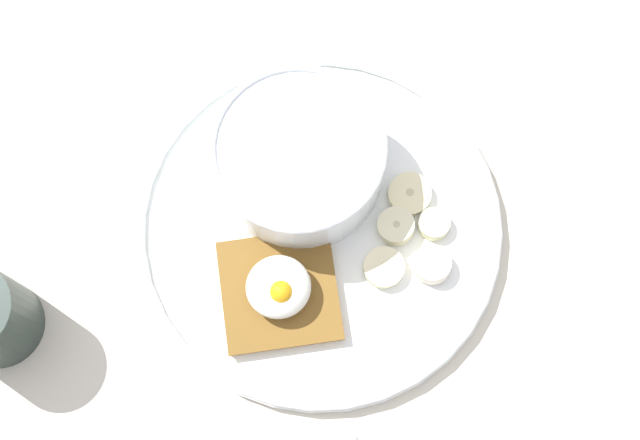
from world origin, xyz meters
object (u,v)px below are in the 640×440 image
Objects in this scene: poached_egg at (279,287)px; banana_slice_right at (432,265)px; banana_slice_front at (384,267)px; banana_slice_inner at (407,189)px; oatmeal_bowl at (302,159)px; banana_slice_left at (434,224)px; banana_slice_back at (396,226)px; toast_slice at (279,291)px.

poached_egg is 1.54× the size of banana_slice_right.
banana_slice_inner is at bearing 53.17° from banana_slice_front.
banana_slice_front is 1.41× the size of banana_slice_right.
poached_egg reaches higher than banana_slice_front.
oatmeal_bowl is 10.57cm from poached_egg.
banana_slice_back reaches higher than banana_slice_left.
banana_slice_back is at bearing 53.47° from banana_slice_front.
banana_slice_right is at bearing -57.53° from oatmeal_bowl.
banana_slice_back is (10.69, 1.93, -1.73)cm from poached_egg.
poached_egg is at bearing 173.93° from banana_slice_front.
banana_slice_left is at bearing -15.21° from banana_slice_back.
banana_slice_right is (1.62, -3.95, -0.05)cm from banana_slice_back.
oatmeal_bowl is at bearing 60.42° from toast_slice.
toast_slice and banana_slice_front have the same top height.
poached_egg reaches higher than banana_slice_inner.
banana_slice_front is at bearing -6.07° from poached_egg.
banana_slice_back is at bearing 112.26° from banana_slice_right.
oatmeal_bowl is 10.80cm from toast_slice.
banana_slice_back is at bearing -127.14° from banana_slice_inner.
banana_slice_back is (-3.04, 0.83, 0.18)cm from banana_slice_left.
oatmeal_bowl is at bearing 60.61° from poached_egg.
banana_slice_inner is at bearing 86.15° from banana_slice_right.
oatmeal_bowl reaches higher than banana_slice_inner.
banana_slice_front is at bearing -158.57° from banana_slice_left.
oatmeal_bowl is 3.18× the size of banana_slice_back.
toast_slice is 13.57cm from banana_slice_inner.
banana_slice_front is at bearing -126.53° from banana_slice_back.
toast_slice is at bearing -170.07° from banana_slice_back.
poached_egg is 8.85cm from banana_slice_front.
banana_slice_inner is (7.58, -4.52, -2.61)cm from oatmeal_bowl.
poached_egg reaches higher than toast_slice.
banana_slice_back is 3.43cm from banana_slice_inner.
banana_slice_back is (2.11, 2.85, 0.21)cm from banana_slice_front.
banana_slice_inner reaches higher than toast_slice.
banana_slice_back is 4.27cm from banana_slice_right.
banana_slice_front is 1.72× the size of banana_slice_left.
banana_slice_front is 3.55cm from banana_slice_back.
oatmeal_bowl is 1.28× the size of toast_slice.
banana_slice_inner is (0.45, 6.69, -0.13)cm from banana_slice_right.
banana_slice_left is at bearing 65.59° from banana_slice_right.
banana_slice_inner is (-0.97, 3.56, -0.00)cm from banana_slice_left.
banana_slice_inner is at bearing 105.24° from banana_slice_left.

